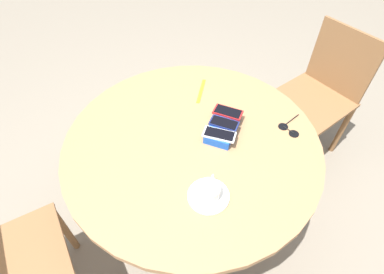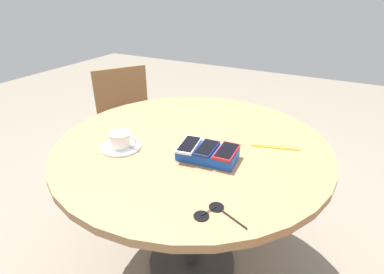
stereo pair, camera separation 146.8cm
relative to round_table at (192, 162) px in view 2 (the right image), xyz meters
name	(u,v)px [view 2 (the right image)]	position (x,y,z in m)	size (l,w,h in m)	color
ground_plane	(192,262)	(0.00, 0.00, -0.61)	(8.00, 8.00, 0.00)	gray
round_table	(192,162)	(0.00, 0.00, 0.00)	(1.12, 1.12, 0.71)	#2D2D2D
phone_box	(208,154)	(-0.12, 0.10, 0.12)	(0.22, 0.13, 0.04)	blue
phone_red	(227,151)	(-0.19, 0.09, 0.15)	(0.07, 0.13, 0.01)	red
phone_navy	(207,148)	(-0.11, 0.10, 0.15)	(0.07, 0.13, 0.01)	navy
phone_white	(189,145)	(-0.04, 0.11, 0.14)	(0.08, 0.15, 0.01)	silver
saucer	(121,147)	(0.22, 0.18, 0.10)	(0.16, 0.16, 0.01)	white
coffee_cup	(121,139)	(0.22, 0.18, 0.14)	(0.11, 0.08, 0.06)	white
lanyard_strap	(275,147)	(-0.32, -0.11, 0.10)	(0.19, 0.02, 0.00)	orange
sunglasses	(212,212)	(-0.25, 0.36, 0.10)	(0.15, 0.10, 0.01)	black
chair_near_window	(130,125)	(0.75, -0.49, -0.19)	(0.54, 0.54, 0.80)	brown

